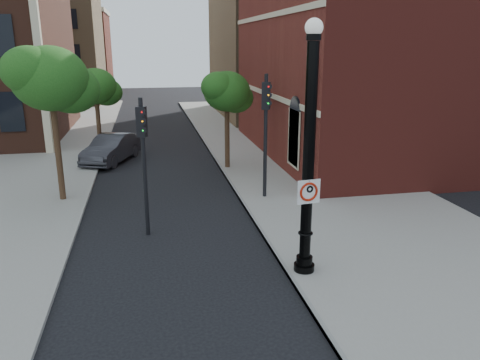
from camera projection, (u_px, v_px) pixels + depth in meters
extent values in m
plane|color=black|center=(215.00, 287.00, 12.14)|extent=(120.00, 120.00, 0.00)
cube|color=gray|center=(307.00, 173.00, 22.67)|extent=(8.00, 60.00, 0.12)
cube|color=gray|center=(18.00, 151.00, 27.36)|extent=(10.00, 50.00, 0.12)
cube|color=gray|center=(227.00, 177.00, 21.92)|extent=(0.10, 60.00, 0.14)
cube|color=maroon|center=(455.00, 46.00, 26.68)|extent=(22.00, 16.00, 12.00)
cube|color=black|center=(294.00, 139.00, 20.99)|extent=(0.08, 1.40, 2.40)
cube|color=beige|center=(267.00, 94.00, 25.29)|extent=(0.06, 16.00, 0.25)
cube|color=beige|center=(268.00, 16.00, 24.17)|extent=(0.06, 16.00, 0.25)
cube|color=beige|center=(36.00, 26.00, 24.86)|extent=(0.40, 0.40, 14.00)
cube|color=#8A6E4B|center=(41.00, 45.00, 49.61)|extent=(12.00, 12.00, 12.00)
cube|color=maroon|center=(63.00, 53.00, 63.07)|extent=(12.00, 12.00, 10.00)
cube|color=#8A6E4B|center=(342.00, 34.00, 41.47)|extent=(22.00, 14.00, 14.00)
cylinder|color=black|center=(304.00, 269.00, 12.80)|extent=(0.56, 0.56, 0.30)
cylinder|color=black|center=(304.00, 261.00, 12.73)|extent=(0.44, 0.44, 0.25)
cylinder|color=black|center=(309.00, 160.00, 11.94)|extent=(0.30, 0.30, 5.85)
torus|color=black|center=(305.00, 233.00, 12.50)|extent=(0.40, 0.40, 0.06)
cylinder|color=black|center=(314.00, 37.00, 11.11)|extent=(0.36, 0.36, 0.15)
sphere|color=silver|center=(314.00, 27.00, 11.04)|extent=(0.44, 0.44, 0.44)
cube|color=white|center=(309.00, 192.00, 12.00)|extent=(0.64, 0.10, 0.64)
cube|color=black|center=(309.00, 181.00, 11.92)|extent=(0.63, 0.08, 0.05)
cube|color=black|center=(308.00, 203.00, 12.08)|extent=(0.63, 0.08, 0.05)
cube|color=black|center=(298.00, 193.00, 11.91)|extent=(0.05, 0.01, 0.64)
cube|color=black|center=(319.00, 191.00, 12.09)|extent=(0.05, 0.01, 0.64)
torus|color=#AA1906|center=(309.00, 192.00, 12.00)|extent=(0.51, 0.13, 0.51)
cube|color=#AA1906|center=(309.00, 192.00, 12.00)|extent=(0.36, 0.05, 0.36)
cube|color=black|center=(307.00, 192.00, 11.98)|extent=(0.06, 0.01, 0.30)
torus|color=black|center=(310.00, 189.00, 11.99)|extent=(0.20, 0.08, 0.20)
cylinder|color=black|center=(309.00, 181.00, 11.92)|extent=(0.03, 0.02, 0.03)
imported|color=#2E2E33|center=(112.00, 149.00, 24.90)|extent=(3.15, 4.73, 1.47)
cylinder|color=black|center=(144.00, 169.00, 14.89)|extent=(0.13, 0.13, 4.51)
cube|color=black|center=(142.00, 122.00, 14.47)|extent=(0.35, 0.34, 0.94)
sphere|color=#E50505|center=(143.00, 112.00, 14.25)|extent=(0.17, 0.17, 0.17)
sphere|color=#FF8C00|center=(143.00, 121.00, 14.33)|extent=(0.17, 0.17, 0.17)
sphere|color=#00E519|center=(144.00, 130.00, 14.41)|extent=(0.17, 0.17, 0.17)
cylinder|color=black|center=(265.00, 139.00, 18.41)|extent=(0.15, 0.15, 5.00)
cube|color=black|center=(266.00, 96.00, 17.94)|extent=(0.40, 0.38, 1.04)
sphere|color=#E50505|center=(269.00, 87.00, 17.71)|extent=(0.19, 0.19, 0.19)
sphere|color=#FF8C00|center=(269.00, 95.00, 17.79)|extent=(0.19, 0.19, 0.19)
sphere|color=#00E519|center=(268.00, 103.00, 17.88)|extent=(0.19, 0.19, 0.19)
cylinder|color=#999999|center=(311.00, 131.00, 18.32)|extent=(0.11, 0.11, 5.64)
cylinder|color=#372216|center=(57.00, 146.00, 18.15)|extent=(0.24, 0.24, 4.52)
ellipsoid|color=#164713|center=(50.00, 79.00, 17.43)|extent=(2.84, 2.84, 2.41)
ellipsoid|color=#164713|center=(71.00, 89.00, 18.16)|extent=(2.20, 2.20, 1.87)
ellipsoid|color=#164713|center=(30.00, 70.00, 16.86)|extent=(2.07, 2.07, 1.76)
cylinder|color=#372216|center=(99.00, 124.00, 25.91)|extent=(0.24, 0.24, 3.63)
ellipsoid|color=#164713|center=(95.00, 86.00, 25.34)|extent=(2.28, 2.28, 1.94)
ellipsoid|color=#164713|center=(106.00, 92.00, 25.93)|extent=(1.76, 1.76, 1.50)
ellipsoid|color=#164713|center=(85.00, 82.00, 24.88)|extent=(1.66, 1.66, 1.41)
cylinder|color=#372216|center=(227.00, 134.00, 23.18)|extent=(0.24, 0.24, 3.63)
ellipsoid|color=#164713|center=(227.00, 91.00, 22.60)|extent=(2.28, 2.28, 1.94)
ellipsoid|color=#164713|center=(236.00, 98.00, 23.19)|extent=(1.76, 1.76, 1.50)
ellipsoid|color=#164713|center=(218.00, 87.00, 22.15)|extent=(1.66, 1.66, 1.41)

